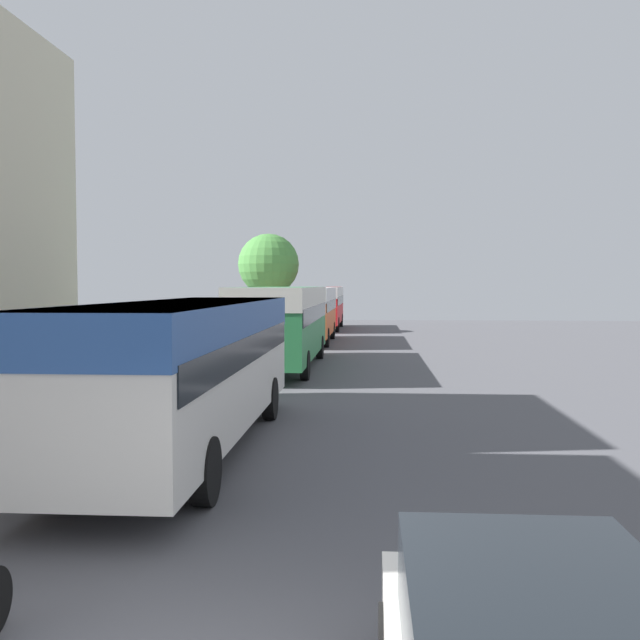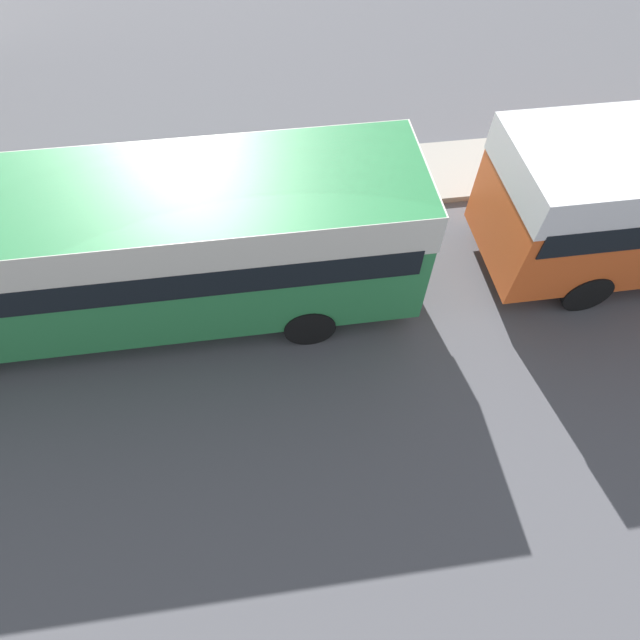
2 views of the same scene
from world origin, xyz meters
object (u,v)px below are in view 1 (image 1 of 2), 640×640
bus_following (283,315)px  bus_third_in_line (308,307)px  bus_lead (187,354)px  bus_rear (324,302)px

bus_following → bus_third_in_line: (-0.09, 12.02, -0.04)m
bus_lead → bus_rear: bus_rear is taller
bus_lead → bus_following: (0.14, 13.83, 0.15)m
bus_rear → bus_lead: bearing=-90.2°
bus_third_in_line → bus_rear: bearing=89.7°
bus_lead → bus_rear: size_ratio=1.09×
bus_following → bus_lead: bearing=-90.6°
bus_lead → bus_third_in_line: (0.05, 25.85, 0.11)m
bus_rear → bus_third_in_line: bearing=-90.3°
bus_lead → bus_rear: (0.11, 37.97, 0.12)m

